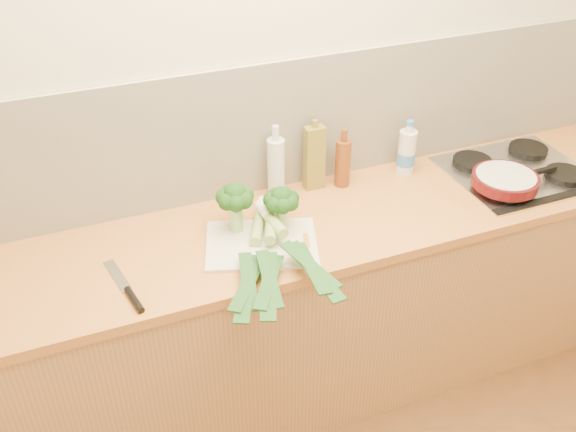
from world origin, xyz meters
name	(u,v)px	position (x,y,z in m)	size (l,w,h in m)	color
room_shell	(271,128)	(0.00, 1.49, 1.17)	(3.50, 3.50, 3.50)	beige
counter	(298,310)	(0.00, 1.20, 0.45)	(3.20, 0.62, 0.90)	#AB7947
gas_hob	(518,171)	(1.02, 1.20, 0.91)	(0.58, 0.50, 0.04)	silver
chopping_board	(262,244)	(-0.18, 1.12, 0.91)	(0.40, 0.30, 0.01)	beige
broccoli_left	(235,199)	(-0.24, 1.24, 1.05)	(0.14, 0.14, 0.20)	#9CC573
broccoli_right	(281,201)	(-0.08, 1.19, 1.03)	(0.13, 0.14, 0.17)	#9CC573
leek_front	(255,241)	(-0.21, 1.11, 0.94)	(0.34, 0.65, 0.04)	white
leek_mid	(270,242)	(-0.17, 1.06, 0.95)	(0.29, 0.63, 0.04)	white
leek_back	(287,238)	(-0.11, 1.04, 0.97)	(0.12, 0.62, 0.04)	white
chefs_knife	(130,294)	(-0.68, 1.02, 0.91)	(0.09, 0.32, 0.02)	silver
skillet	(506,180)	(0.87, 1.09, 0.96)	(0.39, 0.27, 0.05)	#440B0F
oil_tin	(314,157)	(0.16, 1.43, 1.04)	(0.08, 0.05, 0.31)	olive
glass_bottle	(276,167)	(-0.01, 1.43, 1.03)	(0.07, 0.07, 0.31)	silver
amber_bottle	(343,162)	(0.28, 1.40, 1.01)	(0.06, 0.06, 0.26)	brown
water_bottle	(406,153)	(0.57, 1.39, 0.99)	(0.08, 0.08, 0.22)	silver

